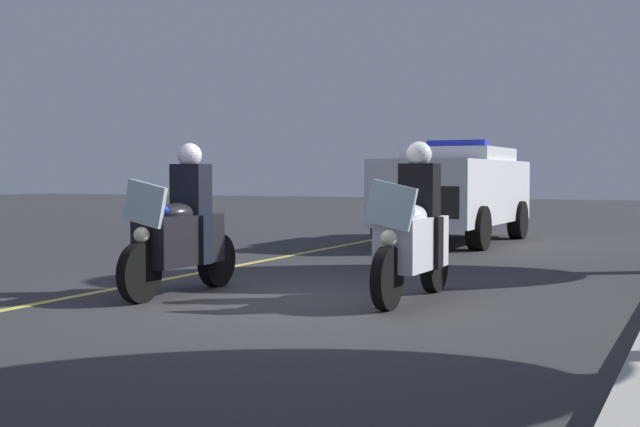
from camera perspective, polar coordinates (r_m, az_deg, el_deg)
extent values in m
plane|color=#333335|center=(9.30, -2.60, -5.80)|extent=(80.00, 80.00, 0.00)
cube|color=#E0D14C|center=(10.50, -13.51, -4.89)|extent=(48.00, 0.12, 0.01)
cylinder|color=black|center=(9.27, -11.88, -3.88)|extent=(0.64, 0.13, 0.64)
cylinder|color=black|center=(10.49, -6.87, -3.10)|extent=(0.64, 0.15, 0.64)
cube|color=black|center=(9.83, -9.30, -1.74)|extent=(1.21, 0.46, 0.56)
ellipsoid|color=black|center=(9.77, -9.48, -0.01)|extent=(0.57, 0.33, 0.24)
cube|color=silver|center=(9.30, -11.55, 0.65)|extent=(0.07, 0.56, 0.53)
sphere|color=#F9F4CC|center=(9.27, -11.75, -1.40)|extent=(0.17, 0.17, 0.17)
sphere|color=red|center=(9.50, -11.83, 0.26)|extent=(0.09, 0.09, 0.09)
sphere|color=#1933F2|center=(9.31, -10.27, 0.23)|extent=(0.09, 0.09, 0.09)
cube|color=black|center=(9.99, -8.56, 1.55)|extent=(0.29, 0.40, 0.60)
cube|color=black|center=(9.86, -7.78, -1.72)|extent=(0.18, 0.14, 0.56)
cube|color=black|center=(10.08, -9.67, -1.64)|extent=(0.18, 0.14, 0.56)
sphere|color=silver|center=(9.98, -8.64, 3.84)|extent=(0.28, 0.28, 0.28)
cylinder|color=black|center=(8.63, 4.48, -4.32)|extent=(0.64, 0.13, 0.64)
cylinder|color=black|center=(10.03, 7.60, -3.37)|extent=(0.64, 0.15, 0.64)
cube|color=silver|center=(9.28, 6.13, -1.98)|extent=(1.21, 0.46, 0.56)
ellipsoid|color=silver|center=(9.21, 6.03, -0.14)|extent=(0.57, 0.33, 0.24)
cube|color=silver|center=(8.66, 4.74, 0.55)|extent=(0.07, 0.56, 0.53)
sphere|color=#F9F4CC|center=(8.62, 4.59, -1.65)|extent=(0.17, 0.17, 0.17)
sphere|color=red|center=(8.84, 4.07, 0.14)|extent=(0.09, 0.09, 0.09)
sphere|color=#1933F2|center=(8.73, 6.03, 0.10)|extent=(0.09, 0.09, 0.09)
cube|color=black|center=(9.47, 6.61, 1.50)|extent=(0.29, 0.40, 0.60)
cube|color=black|center=(9.37, 7.63, -1.94)|extent=(0.18, 0.14, 0.56)
cube|color=black|center=(9.50, 5.34, -1.87)|extent=(0.18, 0.14, 0.56)
sphere|color=white|center=(9.45, 6.58, 3.93)|extent=(0.28, 0.28, 0.28)
cube|color=silver|center=(17.37, 8.98, 1.45)|extent=(4.93, 1.99, 1.24)
cube|color=silver|center=(17.66, 9.28, 3.73)|extent=(2.43, 1.79, 0.36)
cube|color=#2633D8|center=(17.48, 9.10, 4.60)|extent=(0.30, 1.20, 0.14)
cube|color=black|center=(15.10, 6.34, 0.76)|extent=(0.15, 1.62, 0.56)
cylinder|color=black|center=(15.66, 10.48, -0.96)|extent=(0.80, 0.29, 0.80)
cylinder|color=black|center=(16.23, 4.34, -0.80)|extent=(0.80, 0.29, 0.80)
cylinder|color=black|center=(18.66, 12.99, -0.42)|extent=(0.80, 0.29, 0.80)
cylinder|color=black|center=(19.14, 7.73, -0.30)|extent=(0.80, 0.29, 0.80)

